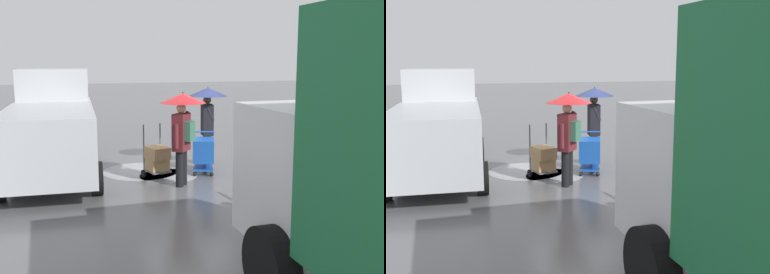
{
  "view_description": "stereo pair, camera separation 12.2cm",
  "coord_description": "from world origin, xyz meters",
  "views": [
    {
      "loc": [
        3.41,
        11.1,
        2.87
      ],
      "look_at": [
        0.3,
        0.8,
        1.05
      ],
      "focal_mm": 43.33,
      "sensor_mm": 36.0,
      "label": 1
    },
    {
      "loc": [
        3.29,
        11.14,
        2.87
      ],
      "look_at": [
        0.3,
        0.8,
        1.05
      ],
      "focal_mm": 43.33,
      "sensor_mm": 36.0,
      "label": 2
    }
  ],
  "objects": [
    {
      "name": "ground_plane",
      "position": [
        0.0,
        0.0,
        0.0
      ],
      "size": [
        90.0,
        90.0,
        0.0
      ],
      "primitive_type": "plane",
      "color": "#5B5B5E"
    },
    {
      "name": "slush_patch_under_van",
      "position": [
        1.32,
        -0.44,
        0.0
      ],
      "size": [
        1.96,
        1.96,
        0.01
      ],
      "primitive_type": "cylinder",
      "color": "#999BA0",
      "rests_on": "ground"
    },
    {
      "name": "hand_dolly_boxes",
      "position": [
        1.07,
        0.47,
        0.5
      ],
      "size": [
        0.65,
        0.79,
        1.32
      ],
      "color": "#515156",
      "rests_on": "ground"
    },
    {
      "name": "pedestrian_pink_side",
      "position": [
        -0.58,
        -0.65,
        1.58
      ],
      "size": [
        1.04,
        1.04,
        2.15
      ],
      "color": "black",
      "rests_on": "ground"
    },
    {
      "name": "slush_patch_mid_street",
      "position": [
        -1.58,
        4.16,
        0.0
      ],
      "size": [
        1.23,
        1.23,
        0.01
      ],
      "primitive_type": "cylinder",
      "color": "#ADAFB5",
      "rests_on": "ground"
    },
    {
      "name": "pedestrian_black_side",
      "position": [
        0.62,
        1.15,
        1.57
      ],
      "size": [
        1.04,
        1.04,
        2.15
      ],
      "color": "black",
      "rests_on": "ground"
    },
    {
      "name": "shopping_cart_vendor",
      "position": [
        -0.18,
        0.22,
        0.57
      ],
      "size": [
        0.78,
        0.95,
        1.02
      ],
      "color": "#1951B2",
      "rests_on": "ground"
    },
    {
      "name": "slush_patch_far_side",
      "position": [
        0.74,
        0.22,
        0.0
      ],
      "size": [
        1.43,
        1.43,
        0.01
      ],
      "primitive_type": "cylinder",
      "color": "#999BA0",
      "rests_on": "ground"
    },
    {
      "name": "cargo_van_parked_right",
      "position": [
        3.46,
        -0.55,
        1.18
      ],
      "size": [
        2.4,
        5.43,
        2.6
      ],
      "color": "#B7BABF",
      "rests_on": "ground"
    }
  ]
}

